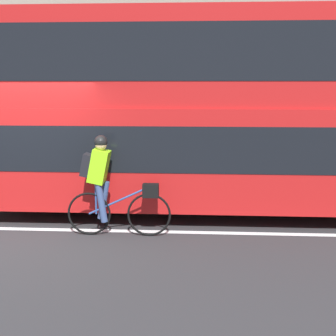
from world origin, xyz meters
TOP-DOWN VIEW (x-y plane):
  - ground_plane at (0.00, 0.00)m, footprint 80.00×80.00m
  - road_center_line at (0.00, 0.15)m, footprint 50.00×0.14m
  - sidewalk_curb at (0.00, 5.78)m, footprint 60.00×2.49m
  - building_facade at (0.00, 7.17)m, footprint 60.00×0.30m
  - bus at (3.88, 1.57)m, footprint 10.05×2.62m
  - cyclist_on_bike at (1.52, -0.08)m, footprint 1.72×0.32m
  - trash_bin at (-1.04, 5.65)m, footprint 0.58×0.58m
  - street_sign_post at (1.60, 5.65)m, footprint 0.36×0.09m

SIDE VIEW (x-z plane):
  - ground_plane at x=0.00m, z-range 0.00..0.00m
  - road_center_line at x=0.00m, z-range 0.00..0.01m
  - sidewalk_curb at x=0.00m, z-range 0.00..0.14m
  - trash_bin at x=-1.04m, z-range 0.14..1.10m
  - cyclist_on_bike at x=1.52m, z-range 0.06..1.73m
  - street_sign_post at x=1.60m, z-range 0.29..2.80m
  - bus at x=3.88m, z-range 0.19..3.95m
  - building_facade at x=0.00m, z-range 0.00..8.06m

